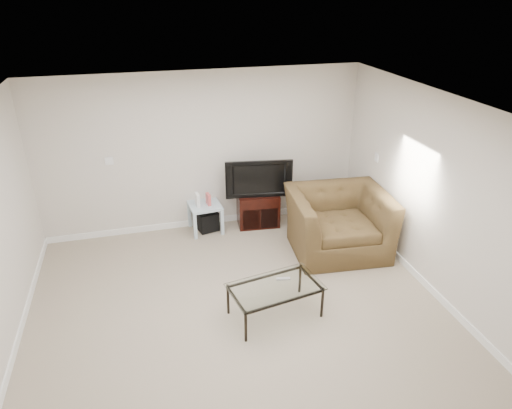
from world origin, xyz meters
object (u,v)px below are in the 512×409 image
object	(u,v)px
subwoofer	(207,220)
television	(258,177)
coffee_table	(275,301)
tv_stand	(258,209)
side_table	(205,217)
recliner	(339,213)

from	to	relation	value
subwoofer	television	bearing A→B (deg)	-3.33
subwoofer	coffee_table	xyz separation A→B (m)	(0.43, -2.32, 0.04)
tv_stand	television	distance (m)	0.58
tv_stand	television	size ratio (longest dim) A/B	0.67
tv_stand	subwoofer	world-z (taller)	tv_stand
tv_stand	subwoofer	xyz separation A→B (m)	(-0.84, 0.02, -0.11)
television	side_table	bearing A→B (deg)	-173.15
television	subwoofer	xyz separation A→B (m)	(-0.84, 0.05, -0.69)
recliner	coffee_table	size ratio (longest dim) A/B	1.31
television	recliner	world-z (taller)	recliner
television	subwoofer	size ratio (longest dim) A/B	3.16
television	coffee_table	size ratio (longest dim) A/B	0.92
side_table	subwoofer	world-z (taller)	side_table
tv_stand	side_table	world-z (taller)	tv_stand
tv_stand	subwoofer	size ratio (longest dim) A/B	2.13
tv_stand	coffee_table	bearing A→B (deg)	-95.03
coffee_table	tv_stand	bearing A→B (deg)	79.80
recliner	coffee_table	world-z (taller)	recliner
recliner	subwoofer	bearing A→B (deg)	153.23
tv_stand	coffee_table	xyz separation A→B (m)	(-0.41, -2.30, -0.07)
side_table	coffee_table	size ratio (longest dim) A/B	0.45
side_table	tv_stand	bearing A→B (deg)	0.00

